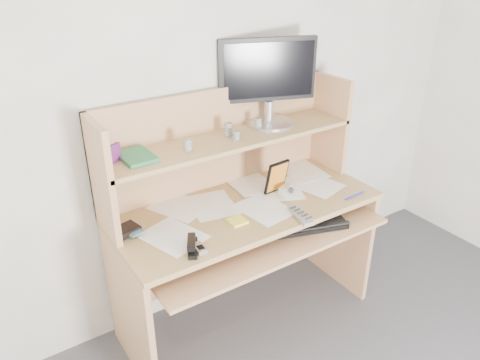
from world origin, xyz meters
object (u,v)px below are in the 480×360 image
game_case (277,177)px  desk (239,208)px  tv_remote (301,215)px  monitor (268,79)px  keyboard (299,224)px

game_case → desk: bearing=159.6°
tv_remote → monitor: 0.74m
tv_remote → game_case: (0.05, 0.27, 0.08)m
desk → monitor: (0.28, 0.14, 0.63)m
game_case → monitor: 0.52m
tv_remote → monitor: monitor is taller
monitor → game_case: bearing=-90.6°
desk → tv_remote: desk is taller
monitor → keyboard: bearing=-81.7°
desk → tv_remote: size_ratio=7.28×
monitor → desk: bearing=-134.0°
game_case → monitor: (0.07, 0.20, 0.48)m
tv_remote → game_case: 0.29m
game_case → keyboard: bearing=-96.8°
keyboard → game_case: bearing=105.9°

